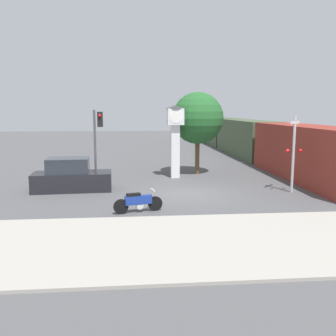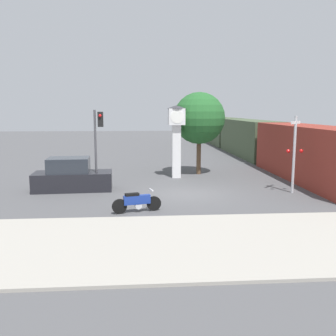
{
  "view_description": "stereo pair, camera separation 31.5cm",
  "coord_description": "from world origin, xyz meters",
  "px_view_note": "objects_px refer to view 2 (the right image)",
  "views": [
    {
      "loc": [
        -2.75,
        -19.06,
        4.37
      ],
      "look_at": [
        -0.96,
        0.31,
        1.34
      ],
      "focal_mm": 40.0,
      "sensor_mm": 36.0,
      "label": 1
    },
    {
      "loc": [
        -2.44,
        -19.08,
        4.37
      ],
      "look_at": [
        -0.96,
        0.31,
        1.34
      ],
      "focal_mm": 40.0,
      "sensor_mm": 36.0,
      "label": 2
    }
  ],
  "objects_px": {
    "railroad_crossing_signal": "(294,151)",
    "motorcycle": "(137,202)",
    "traffic_light": "(98,136)",
    "street_tree": "(199,118)",
    "parked_car": "(72,177)",
    "freight_train": "(249,138)",
    "clock_tower": "(176,130)"
  },
  "relations": [
    {
      "from": "railroad_crossing_signal",
      "to": "parked_car",
      "type": "height_order",
      "value": "railroad_crossing_signal"
    },
    {
      "from": "motorcycle",
      "to": "clock_tower",
      "type": "relative_size",
      "value": 0.46
    },
    {
      "from": "freight_train",
      "to": "street_tree",
      "type": "bearing_deg",
      "value": -122.41
    },
    {
      "from": "freight_train",
      "to": "traffic_light",
      "type": "bearing_deg",
      "value": -130.11
    },
    {
      "from": "traffic_light",
      "to": "railroad_crossing_signal",
      "type": "bearing_deg",
      "value": -7.51
    },
    {
      "from": "traffic_light",
      "to": "street_tree",
      "type": "distance_m",
      "value": 7.97
    },
    {
      "from": "traffic_light",
      "to": "railroad_crossing_signal",
      "type": "height_order",
      "value": "traffic_light"
    },
    {
      "from": "motorcycle",
      "to": "clock_tower",
      "type": "distance_m",
      "value": 9.0
    },
    {
      "from": "freight_train",
      "to": "parked_car",
      "type": "bearing_deg",
      "value": -133.65
    },
    {
      "from": "clock_tower",
      "to": "parked_car",
      "type": "xyz_separation_m",
      "value": [
        -6.09,
        -3.44,
        -2.34
      ]
    },
    {
      "from": "motorcycle",
      "to": "traffic_light",
      "type": "bearing_deg",
      "value": 99.14
    },
    {
      "from": "freight_train",
      "to": "railroad_crossing_signal",
      "type": "bearing_deg",
      "value": -98.55
    },
    {
      "from": "railroad_crossing_signal",
      "to": "motorcycle",
      "type": "bearing_deg",
      "value": -158.66
    },
    {
      "from": "clock_tower",
      "to": "street_tree",
      "type": "height_order",
      "value": "street_tree"
    },
    {
      "from": "parked_car",
      "to": "motorcycle",
      "type": "bearing_deg",
      "value": -56.31
    },
    {
      "from": "clock_tower",
      "to": "street_tree",
      "type": "bearing_deg",
      "value": 36.49
    },
    {
      "from": "clock_tower",
      "to": "street_tree",
      "type": "distance_m",
      "value": 2.19
    },
    {
      "from": "freight_train",
      "to": "clock_tower",
      "type": "bearing_deg",
      "value": -125.41
    },
    {
      "from": "clock_tower",
      "to": "railroad_crossing_signal",
      "type": "distance_m",
      "value": 7.66
    },
    {
      "from": "freight_train",
      "to": "railroad_crossing_signal",
      "type": "height_order",
      "value": "railroad_crossing_signal"
    },
    {
      "from": "motorcycle",
      "to": "traffic_light",
      "type": "relative_size",
      "value": 0.49
    },
    {
      "from": "railroad_crossing_signal",
      "to": "clock_tower",
      "type": "bearing_deg",
      "value": 138.82
    },
    {
      "from": "street_tree",
      "to": "parked_car",
      "type": "relative_size",
      "value": 1.3
    },
    {
      "from": "street_tree",
      "to": "parked_car",
      "type": "xyz_separation_m",
      "value": [
        -7.75,
        -4.67,
        -3.05
      ]
    },
    {
      "from": "traffic_light",
      "to": "motorcycle",
      "type": "bearing_deg",
      "value": -65.63
    },
    {
      "from": "motorcycle",
      "to": "street_tree",
      "type": "distance_m",
      "value": 10.86
    },
    {
      "from": "clock_tower",
      "to": "parked_car",
      "type": "distance_m",
      "value": 7.38
    },
    {
      "from": "motorcycle",
      "to": "railroad_crossing_signal",
      "type": "distance_m",
      "value": 9.02
    },
    {
      "from": "parked_car",
      "to": "freight_train",
      "type": "bearing_deg",
      "value": 43.28
    },
    {
      "from": "motorcycle",
      "to": "freight_train",
      "type": "height_order",
      "value": "freight_train"
    },
    {
      "from": "freight_train",
      "to": "traffic_light",
      "type": "relative_size",
      "value": 8.91
    },
    {
      "from": "traffic_light",
      "to": "railroad_crossing_signal",
      "type": "relative_size",
      "value": 1.07
    }
  ]
}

